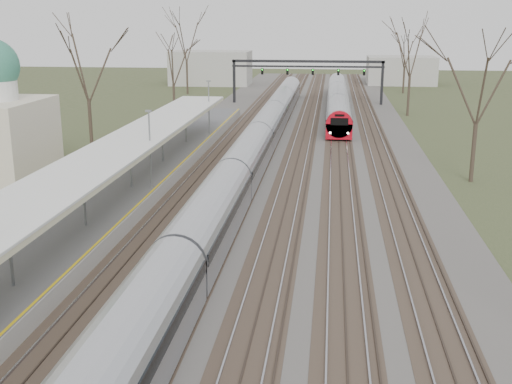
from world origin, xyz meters
TOP-DOWN VIEW (x-y plane):
  - track_bed at (0.26, 55.00)m, footprint 24.00×160.00m
  - platform at (-9.05, 37.50)m, footprint 3.50×69.00m
  - canopy at (-9.05, 32.99)m, footprint 4.10×50.00m
  - signal_gantry at (0.29, 84.99)m, footprint 21.00×0.59m
  - tree_west_far at (-17.00, 48.00)m, footprint 5.50×5.50m
  - tree_east_far at (14.00, 42.00)m, footprint 5.00×5.00m
  - train_near at (-2.50, 48.99)m, footprint 2.62×90.21m
  - train_far at (4.50, 78.91)m, footprint 2.62×45.21m

SIDE VIEW (x-z plane):
  - track_bed at x=0.26m, z-range -0.05..0.17m
  - platform at x=-9.05m, z-range 0.00..1.00m
  - train_near at x=-2.50m, z-range -0.05..3.00m
  - train_far at x=4.50m, z-range -0.05..3.00m
  - canopy at x=-9.05m, z-range 2.37..5.48m
  - signal_gantry at x=0.29m, z-range 1.87..7.95m
  - tree_east_far at x=14.00m, z-range 2.14..12.44m
  - tree_west_far at x=-17.00m, z-range 2.35..13.68m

